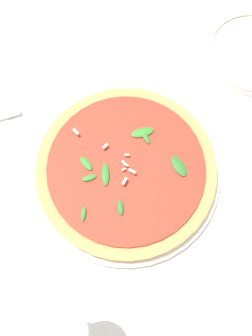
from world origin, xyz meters
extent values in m
plane|color=silver|center=(0.00, 0.00, 0.00)|extent=(6.00, 6.00, 0.00)
cylinder|color=silver|center=(0.01, -0.01, 0.01)|extent=(0.35, 0.35, 0.01)
cylinder|color=#B7844C|center=(0.01, -0.01, 0.02)|extent=(0.33, 0.33, 0.02)
cylinder|color=#A82D1E|center=(0.01, -0.01, 0.03)|extent=(0.29, 0.29, 0.01)
ellipsoid|color=#2E6326|center=(-0.03, -0.06, 0.04)|extent=(0.02, 0.04, 0.01)
ellipsoid|color=#276124|center=(-0.08, 0.02, 0.04)|extent=(0.03, 0.05, 0.01)
ellipsoid|color=#2A6227|center=(0.04, 0.07, 0.04)|extent=(0.01, 0.03, 0.01)
ellipsoid|color=#297029|center=(0.11, 0.06, 0.04)|extent=(0.02, 0.03, 0.01)
ellipsoid|color=#307229|center=(0.08, 0.00, 0.04)|extent=(0.03, 0.01, 0.01)
ellipsoid|color=#2F7425|center=(-0.03, -0.06, 0.04)|extent=(0.04, 0.02, 0.01)
ellipsoid|color=#2C6823|center=(0.05, 0.00, 0.04)|extent=(0.02, 0.05, 0.01)
ellipsoid|color=#2D7327|center=(0.08, -0.03, 0.04)|extent=(0.03, 0.04, 0.01)
cube|color=#EFE5C6|center=(0.02, -0.01, 0.04)|extent=(0.01, 0.01, 0.01)
cube|color=#EFE5C6|center=(0.02, 0.02, 0.04)|extent=(0.01, 0.01, 0.01)
cube|color=#EFE5C6|center=(0.01, -0.03, 0.04)|extent=(0.01, 0.01, 0.00)
cube|color=#EFE5C6|center=(0.02, 0.00, 0.04)|extent=(0.01, 0.00, 0.00)
cube|color=#EFE5C6|center=(0.01, -0.01, 0.04)|extent=(0.01, 0.01, 0.00)
cube|color=#EFE5C6|center=(0.01, 0.01, 0.04)|extent=(0.01, 0.01, 0.01)
cube|color=#EFE5C6|center=(0.04, -0.05, 0.04)|extent=(0.01, 0.01, 0.01)
cube|color=#EFE5C6|center=(0.09, -0.09, 0.04)|extent=(0.01, 0.01, 0.01)
cylinder|color=white|center=(0.17, 0.24, 0.00)|extent=(0.07, 0.07, 0.00)
cylinder|color=white|center=(0.17, 0.24, 0.04)|extent=(0.01, 0.01, 0.08)
cone|color=white|center=(0.17, 0.24, 0.13)|extent=(0.09, 0.09, 0.09)
cylinder|color=white|center=(0.17, 0.24, 0.10)|extent=(0.05, 0.05, 0.03)
camera|label=1|loc=(0.07, 0.22, 0.71)|focal=42.00mm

